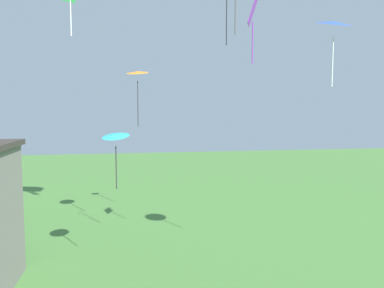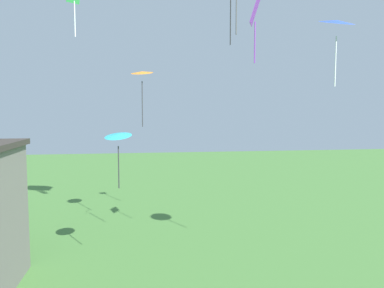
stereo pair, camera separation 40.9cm
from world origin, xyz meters
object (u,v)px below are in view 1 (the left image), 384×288
kite_blue_delta (334,23)px  kite_purple_streamer (253,15)px  kite_cyan_delta (116,137)px  kite_orange_delta (138,74)px  kite_yellow_diamond (227,1)px

kite_blue_delta → kite_purple_streamer: 3.22m
kite_cyan_delta → kite_purple_streamer: bearing=-9.8°
kite_orange_delta → kite_cyan_delta: bearing=-103.8°
kite_blue_delta → kite_purple_streamer: size_ratio=0.99×
kite_yellow_diamond → kite_blue_delta: bearing=-60.1°
kite_orange_delta → kite_purple_streamer: (4.60, -5.54, 1.93)m
kite_cyan_delta → kite_orange_delta: (1.12, 4.54, 3.12)m
kite_yellow_diamond → kite_blue_delta: kite_yellow_diamond is taller
kite_orange_delta → kite_yellow_diamond: bearing=-23.2°
kite_cyan_delta → kite_orange_delta: 5.63m
kite_yellow_diamond → kite_cyan_delta: 9.08m
kite_cyan_delta → kite_blue_delta: (8.52, -2.48, 4.51)m
kite_orange_delta → kite_purple_streamer: size_ratio=1.14×
kite_yellow_diamond → kite_orange_delta: 6.01m
kite_cyan_delta → kite_yellow_diamond: bearing=25.2°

